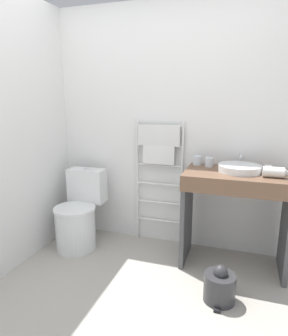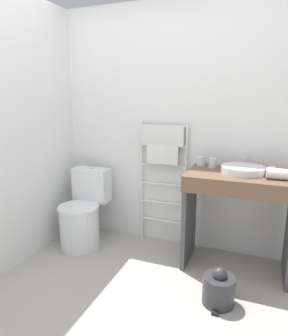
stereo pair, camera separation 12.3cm
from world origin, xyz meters
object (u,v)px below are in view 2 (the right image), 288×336
Objects in this scene: towel_radiator at (163,156)px; cup_near_edge at (213,163)px; sink_basin at (243,169)px; toilet at (83,215)px; trash_bin at (219,289)px; hair_dryer at (279,174)px; cup_near_wall at (201,161)px.

towel_radiator reaches higher than cup_near_edge.
cup_near_edge is (0.51, -0.09, -0.01)m from towel_radiator.
sink_basin is at bearing -14.11° from towel_radiator.
trash_bin is at bearing -16.96° from toilet.
towel_radiator is 0.81m from sink_basin.
sink_basin is 1.25× the size of trash_bin.
toilet is at bearing -168.50° from cup_near_edge.
toilet is at bearing -178.66° from hair_dryer.
cup_near_wall is 0.30× the size of trash_bin.
sink_basin is at bearing 82.50° from trash_bin.
towel_radiator is 1.34m from trash_bin.
cup_near_wall is 1.14m from trash_bin.
cup_near_edge is at bearing 157.95° from sink_basin.
sink_basin is 4.30× the size of cup_near_edge.
cup_near_edge is (0.11, -0.04, -0.00)m from cup_near_wall.
toilet is 1.54m from trash_bin.
hair_dryer is (0.27, -0.10, 0.01)m from sink_basin.
sink_basin is 0.29m from hair_dryer.
cup_near_wall reaches higher than sink_basin.
trash_bin is (-0.08, -0.59, -0.79)m from sink_basin.
hair_dryer is (1.06, -0.30, -0.01)m from towel_radiator.
cup_near_edge is 0.29× the size of trash_bin.
toilet is 8.98× the size of cup_near_wall.
toilet is 2.66× the size of trash_bin.
hair_dryer reaches higher than toilet.
towel_radiator is at bearing 173.05° from cup_near_wall.
toilet is 1.91m from hair_dryer.
towel_radiator reaches higher than cup_near_wall.
sink_basin is at bearing 5.41° from toilet.
toilet is 2.13× the size of sink_basin.
toilet is 3.64× the size of hair_dryer.
towel_radiator is at bearing 164.17° from hair_dryer.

